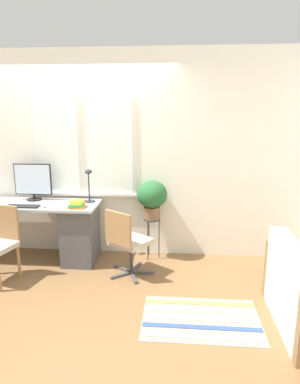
{
  "coord_description": "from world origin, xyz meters",
  "views": [
    {
      "loc": [
        1.28,
        -3.79,
        1.93
      ],
      "look_at": [
        0.95,
        0.15,
        0.99
      ],
      "focal_mm": 32.0,
      "sensor_mm": 36.0,
      "label": 1
    }
  ],
  "objects_px": {
    "desk_lamp": "(89,182)",
    "book_stack": "(77,204)",
    "plant_stand": "(152,224)",
    "potted_plant": "(152,196)",
    "keyboard": "(23,206)",
    "mouse": "(44,207)",
    "office_chair_swivel": "(127,241)",
    "monitor": "(33,181)"
  },
  "relations": [
    {
      "from": "mouse",
      "to": "office_chair_swivel",
      "type": "relative_size",
      "value": 0.08
    },
    {
      "from": "desk_lamp",
      "to": "book_stack",
      "type": "distance_m",
      "value": 0.37
    },
    {
      "from": "keyboard",
      "to": "plant_stand",
      "type": "relative_size",
      "value": 0.73
    },
    {
      "from": "office_chair_swivel",
      "to": "plant_stand",
      "type": "distance_m",
      "value": 0.6
    },
    {
      "from": "keyboard",
      "to": "mouse",
      "type": "distance_m",
      "value": 0.28
    },
    {
      "from": "monitor",
      "to": "mouse",
      "type": "height_order",
      "value": "monitor"
    },
    {
      "from": "office_chair_swivel",
      "to": "potted_plant",
      "type": "xyz_separation_m",
      "value": [
        0.25,
        0.55,
        0.41
      ]
    },
    {
      "from": "monitor",
      "to": "potted_plant",
      "type": "bearing_deg",
      "value": 0.85
    },
    {
      "from": "desk_lamp",
      "to": "office_chair_swivel",
      "type": "height_order",
      "value": "desk_lamp"
    },
    {
      "from": "mouse",
      "to": "book_stack",
      "type": "distance_m",
      "value": 0.41
    },
    {
      "from": "office_chair_swivel",
      "to": "mouse",
      "type": "bearing_deg",
      "value": 25.7
    },
    {
      "from": "monitor",
      "to": "keyboard",
      "type": "height_order",
      "value": "monitor"
    },
    {
      "from": "keyboard",
      "to": "monitor",
      "type": "bearing_deg",
      "value": 89.49
    },
    {
      "from": "monitor",
      "to": "desk_lamp",
      "type": "xyz_separation_m",
      "value": [
        0.76,
        -0.03,
        0.01
      ]
    },
    {
      "from": "potted_plant",
      "to": "office_chair_swivel",
      "type": "bearing_deg",
      "value": -114.41
    },
    {
      "from": "book_stack",
      "to": "plant_stand",
      "type": "relative_size",
      "value": 0.39
    },
    {
      "from": "keyboard",
      "to": "mouse",
      "type": "height_order",
      "value": "mouse"
    },
    {
      "from": "monitor",
      "to": "mouse",
      "type": "xyz_separation_m",
      "value": [
        0.27,
        -0.37,
        -0.24
      ]
    },
    {
      "from": "book_stack",
      "to": "plant_stand",
      "type": "xyz_separation_m",
      "value": [
        0.89,
        0.35,
        -0.34
      ]
    },
    {
      "from": "keyboard",
      "to": "desk_lamp",
      "type": "height_order",
      "value": "desk_lamp"
    },
    {
      "from": "mouse",
      "to": "potted_plant",
      "type": "height_order",
      "value": "potted_plant"
    },
    {
      "from": "monitor",
      "to": "plant_stand",
      "type": "height_order",
      "value": "monitor"
    },
    {
      "from": "desk_lamp",
      "to": "potted_plant",
      "type": "distance_m",
      "value": 0.83
    },
    {
      "from": "mouse",
      "to": "desk_lamp",
      "type": "xyz_separation_m",
      "value": [
        0.48,
        0.33,
        0.24
      ]
    },
    {
      "from": "potted_plant",
      "to": "desk_lamp",
      "type": "bearing_deg",
      "value": -175.98
    },
    {
      "from": "desk_lamp",
      "to": "potted_plant",
      "type": "xyz_separation_m",
      "value": [
        0.81,
        0.06,
        -0.18
      ]
    },
    {
      "from": "monitor",
      "to": "office_chair_swivel",
      "type": "distance_m",
      "value": 1.54
    },
    {
      "from": "mouse",
      "to": "desk_lamp",
      "type": "height_order",
      "value": "desk_lamp"
    },
    {
      "from": "book_stack",
      "to": "plant_stand",
      "type": "distance_m",
      "value": 1.02
    },
    {
      "from": "desk_lamp",
      "to": "book_stack",
      "type": "relative_size",
      "value": 1.99
    },
    {
      "from": "potted_plant",
      "to": "book_stack",
      "type": "bearing_deg",
      "value": -158.77
    },
    {
      "from": "monitor",
      "to": "book_stack",
      "type": "distance_m",
      "value": 0.78
    },
    {
      "from": "desk_lamp",
      "to": "plant_stand",
      "type": "bearing_deg",
      "value": 4.02
    },
    {
      "from": "monitor",
      "to": "plant_stand",
      "type": "xyz_separation_m",
      "value": [
        1.57,
        0.02,
        -0.55
      ]
    },
    {
      "from": "monitor",
      "to": "mouse",
      "type": "relative_size",
      "value": 7.4
    },
    {
      "from": "office_chair_swivel",
      "to": "plant_stand",
      "type": "xyz_separation_m",
      "value": [
        0.25,
        0.55,
        0.04
      ]
    },
    {
      "from": "mouse",
      "to": "plant_stand",
      "type": "bearing_deg",
      "value": 16.71
    },
    {
      "from": "keyboard",
      "to": "plant_stand",
      "type": "distance_m",
      "value": 1.64
    },
    {
      "from": "keyboard",
      "to": "book_stack",
      "type": "height_order",
      "value": "book_stack"
    },
    {
      "from": "book_stack",
      "to": "potted_plant",
      "type": "xyz_separation_m",
      "value": [
        0.89,
        0.35,
        0.03
      ]
    },
    {
      "from": "keyboard",
      "to": "book_stack",
      "type": "bearing_deg",
      "value": 1.95
    },
    {
      "from": "monitor",
      "to": "book_stack",
      "type": "height_order",
      "value": "monitor"
    }
  ]
}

